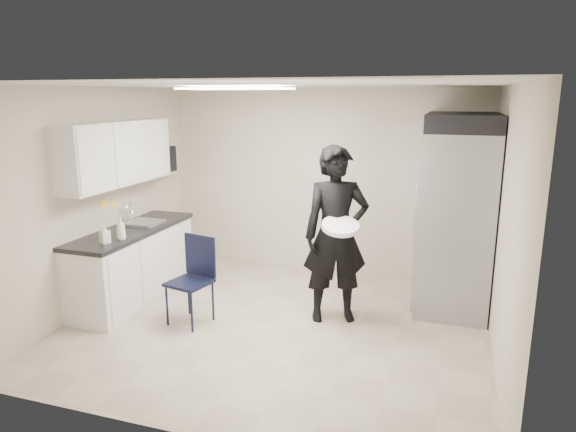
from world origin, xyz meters
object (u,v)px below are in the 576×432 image
(folding_chair, at_px, (189,283))
(man_tuxedo, at_px, (336,235))
(commercial_fridge, at_px, (456,220))
(lower_counter, at_px, (134,266))

(folding_chair, bearing_deg, man_tuxedo, 34.92)
(commercial_fridge, distance_m, folding_chair, 3.20)
(lower_counter, bearing_deg, folding_chair, -22.82)
(commercial_fridge, bearing_deg, lower_counter, -164.12)
(commercial_fridge, height_order, man_tuxedo, commercial_fridge)
(lower_counter, relative_size, man_tuxedo, 0.96)
(man_tuxedo, bearing_deg, folding_chair, 179.19)
(commercial_fridge, distance_m, man_tuxedo, 1.54)
(lower_counter, height_order, man_tuxedo, man_tuxedo)
(folding_chair, bearing_deg, commercial_fridge, 41.27)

